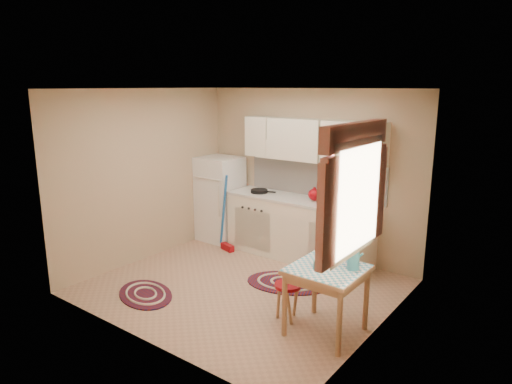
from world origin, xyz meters
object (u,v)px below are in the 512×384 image
at_px(fridge, 220,199).
at_px(stool, 288,302).
at_px(table, 326,301).
at_px(base_cabinets, 298,230).

bearing_deg(fridge, stool, -33.91).
bearing_deg(stool, table, 0.55).
xyz_separation_m(table, stool, (-0.47, -0.00, -0.15)).
bearing_deg(stool, base_cabinets, 118.54).
distance_m(fridge, stool, 2.92).
distance_m(fridge, table, 3.30).
xyz_separation_m(fridge, stool, (2.39, -1.61, -0.49)).
bearing_deg(base_cabinets, table, -50.40).
xyz_separation_m(fridge, base_cabinets, (1.49, 0.05, -0.26)).
xyz_separation_m(fridge, table, (2.86, -1.60, -0.34)).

